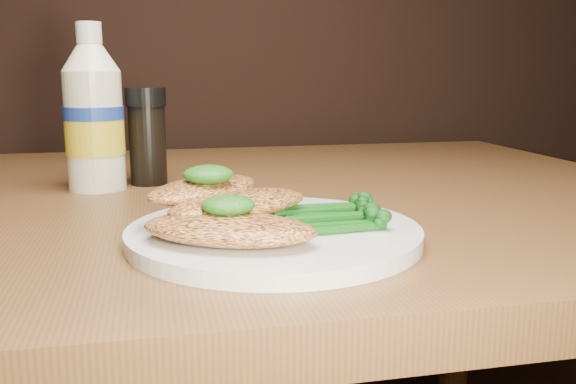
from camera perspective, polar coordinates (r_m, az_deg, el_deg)
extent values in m
cylinder|color=white|center=(0.52, -1.28, -3.84)|extent=(0.25, 0.25, 0.01)
ellipsoid|color=#D88744|center=(0.47, -5.41, -3.36)|extent=(0.15, 0.13, 0.02)
ellipsoid|color=#D88744|center=(0.52, -4.46, -1.08)|extent=(0.15, 0.12, 0.02)
ellipsoid|color=#D88744|center=(0.55, -7.68, 0.26)|extent=(0.13, 0.13, 0.02)
ellipsoid|color=#073409|center=(0.48, -5.47, -1.21)|extent=(0.04, 0.04, 0.02)
ellipsoid|color=#073409|center=(0.53, -7.29, 1.59)|extent=(0.05, 0.04, 0.02)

